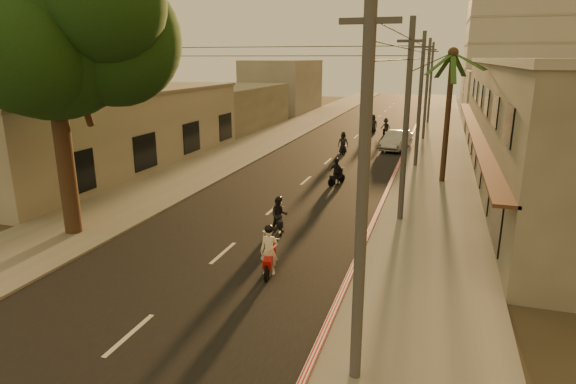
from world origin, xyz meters
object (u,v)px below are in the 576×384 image
Objects in this scene: palm_tree at (452,61)px; scooter_red at (269,252)px; broadleaf_tree at (59,26)px; scooter_mid_a at (279,216)px; scooter_far_b at (386,127)px; scooter_far_c at (373,125)px; scooter_far_a at (343,144)px; parked_car at (396,140)px; scooter_mid_b at (336,172)px.

palm_tree is 17.39m from scooter_red.
palm_tree is (14.61, 13.86, -1.33)m from broadleaf_tree.
palm_tree reaches higher than scooter_mid_a.
scooter_far_b is (-5.48, 18.31, -6.40)m from palm_tree.
scooter_far_a is at bearing -91.01° from scooter_far_c.
scooter_red is at bearing -99.45° from scooter_mid_a.
scooter_far_a is at bearing 69.35° from scooter_mid_a.
broadleaf_tree is 11.86m from scooter_red.
broadleaf_tree reaches higher than scooter_far_c.
scooter_far_b is 0.89× the size of scooter_far_c.
scooter_mid_a is 0.34× the size of parked_car.
scooter_far_a is at bearing 120.89° from scooter_mid_b.
scooter_far_c reaches higher than parked_car.
scooter_far_c is at bearing 76.71° from broadleaf_tree.
broadleaf_tree is 6.47× the size of scooter_far_c.
broadleaf_tree is 7.30× the size of scooter_far_b.
scooter_mid_b is 1.00× the size of scooter_far_b.
scooter_red is 1.13× the size of scooter_mid_a.
scooter_far_c reaches higher than scooter_mid_a.
broadleaf_tree is 2.49× the size of parked_car.
scooter_mid_a is 8.74m from scooter_mid_b.
scooter_far_b is (1.19, 29.41, 0.00)m from scooter_mid_a.
parked_car is at bearing 58.70° from scooter_mid_a.
scooter_red is 1.11× the size of scooter_far_b.
broadleaf_tree reaches higher than scooter_far_a.
scooter_mid_a is at bearing -121.00° from palm_tree.
palm_tree is at bearing 35.59° from scooter_mid_a.
palm_tree reaches higher than scooter_mid_b.
palm_tree is 5.02× the size of scooter_mid_a.
scooter_mid_b is at bearing -158.39° from palm_tree.
parked_car is (3.86, 2.98, -0.02)m from scooter_far_a.
scooter_red reaches higher than scooter_far_b.
scooter_red is 0.38× the size of parked_car.
broadleaf_tree is 23.61m from scooter_far_a.
scooter_mid_a is at bearing 19.09° from broadleaf_tree.
scooter_far_c is (-3.12, 8.80, 0.06)m from parked_car.
scooter_mid_b is at bearing -85.32° from scooter_far_c.
scooter_red is 25.55m from parked_car.
scooter_mid_b reaches higher than parked_car.
scooter_mid_b is 0.94× the size of scooter_far_a.
broadleaf_tree reaches higher than scooter_mid_a.
scooter_far_b is (0.55, 20.70, -0.00)m from scooter_mid_b.
broadleaf_tree reaches higher than parked_car.
scooter_far_a is at bearing -133.08° from parked_car.
palm_tree is 1.69× the size of parked_car.
scooter_mid_a is 0.87× the size of scooter_far_c.
broadleaf_tree is at bearing -119.21° from scooter_far_a.
scooter_far_b is at bearing 111.79° from parked_car.
scooter_mid_a is at bearing -88.64° from parked_car.
scooter_red is at bearing -66.41° from scooter_mid_b.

